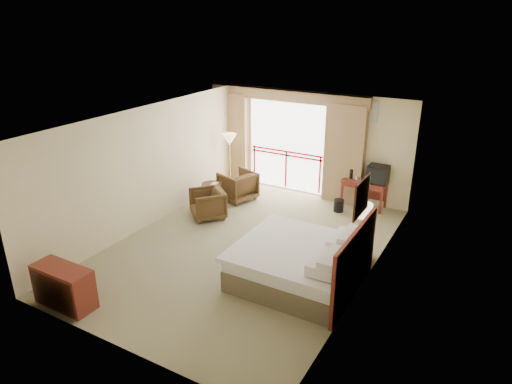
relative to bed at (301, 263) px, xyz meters
The scene contains 29 objects.
floor 1.66m from the bed, 158.15° to the left, with size 7.00×7.00×0.00m, color #847E59.
ceiling 2.83m from the bed, 158.15° to the left, with size 7.00×7.00×0.00m, color white.
wall_back 4.47m from the bed, 110.05° to the left, with size 5.00×5.00×0.00m, color beige.
wall_front 3.41m from the bed, 117.29° to the right, with size 5.00×5.00×0.00m, color beige.
wall_left 4.16m from the bed, behind, with size 7.00×7.00×0.00m, color beige.
wall_right 1.52m from the bed, 30.87° to the left, with size 7.00×7.00×0.00m, color beige.
balcony_door 4.75m from the bed, 119.37° to the left, with size 2.40×2.40×0.00m, color white.
balcony_railing 4.68m from the bed, 119.49° to the left, with size 2.09×0.03×1.02m.
curtain_left 5.65m from the bed, 134.97° to the left, with size 1.00×0.26×2.50m, color #8D6C4A.
curtain_right 4.10m from the bed, 99.29° to the left, with size 1.00×0.26×2.50m, color #8D6C4A.
valance 5.08m from the bed, 119.98° to the left, with size 4.40×0.22×0.28m, color #8D6C4A.
hvac_vent 4.53m from the bed, 92.76° to the left, with size 0.50×0.04×0.50m, color silver.
bed is the anchor object (origin of this frame).
headboard 1.00m from the bed, ahead, with size 0.06×2.10×1.30m, color maroon.
framed_art 1.77m from the bed, ahead, with size 0.04×0.72×0.60m.
nightstand 1.49m from the bed, 63.70° to the left, with size 0.39×0.46×0.56m, color maroon.
table_lamp 1.66m from the bed, 64.53° to the left, with size 0.32×0.32×0.57m.
phone 1.35m from the bed, 62.77° to the left, with size 0.17×0.13×0.08m, color black.
desk 3.91m from the bed, 90.66° to the left, with size 1.07×0.52×0.70m.
tv 3.90m from the bed, 86.21° to the left, with size 0.48×0.39×0.44m.
coffee_maker 3.90m from the bed, 95.84° to the left, with size 0.11×0.11×0.25m, color black.
cup 3.83m from the bed, 93.68° to the left, with size 0.08×0.08×0.11m, color white.
wastebasket 3.33m from the bed, 98.28° to the left, with size 0.24×0.24×0.30m, color black.
armchair_far 4.09m from the bed, 137.90° to the left, with size 0.80×0.82×0.75m, color #412C17.
armchair_near 3.39m from the bed, 154.90° to the left, with size 0.74×0.76×0.69m, color #412C17.
side_table 3.99m from the bed, 148.07° to the left, with size 0.51×0.51×0.56m.
book 4.00m from the bed, 148.07° to the left, with size 0.15×0.20×0.02m, color white.
floor_lamp 5.05m from the bed, 137.44° to the left, with size 0.39×0.39×1.52m.
dresser 4.04m from the bed, 140.19° to the right, with size 1.06×0.45×0.71m.
Camera 1 is at (4.29, -7.17, 4.57)m, focal length 32.00 mm.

